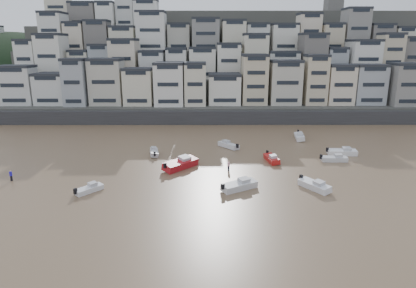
{
  "coord_description": "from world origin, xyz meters",
  "views": [
    {
      "loc": [
        6.61,
        -30.45,
        20.48
      ],
      "look_at": [
        6.76,
        30.0,
        4.0
      ],
      "focal_mm": 32.0,
      "sensor_mm": 36.0,
      "label": 1
    }
  ],
  "objects_px": {
    "boat_b": "(315,184)",
    "person_pink": "(229,166)",
    "boat_a": "(239,184)",
    "person_blue": "(11,175)",
    "boat_c": "(180,163)",
    "boat_e": "(272,158)",
    "boat_h": "(229,144)",
    "boat_i": "(299,136)",
    "boat_d": "(334,158)",
    "boat_f": "(154,152)",
    "boat_j": "(89,188)",
    "boat_g": "(342,151)"
  },
  "relations": [
    {
      "from": "boat_c",
      "to": "boat_e",
      "type": "xyz_separation_m",
      "value": [
        16.03,
        3.73,
        -0.28
      ]
    },
    {
      "from": "boat_c",
      "to": "person_blue",
      "type": "bearing_deg",
      "value": 144.48
    },
    {
      "from": "boat_j",
      "to": "boat_c",
      "type": "bearing_deg",
      "value": -9.62
    },
    {
      "from": "boat_c",
      "to": "boat_j",
      "type": "xyz_separation_m",
      "value": [
        -12.29,
        -10.3,
        -0.39
      ]
    },
    {
      "from": "boat_h",
      "to": "boat_c",
      "type": "bearing_deg",
      "value": 106.65
    },
    {
      "from": "boat_f",
      "to": "boat_j",
      "type": "relative_size",
      "value": 1.08
    },
    {
      "from": "boat_d",
      "to": "person_pink",
      "type": "bearing_deg",
      "value": -164.08
    },
    {
      "from": "boat_c",
      "to": "boat_g",
      "type": "bearing_deg",
      "value": -33.87
    },
    {
      "from": "boat_h",
      "to": "boat_j",
      "type": "distance_m",
      "value": 31.36
    },
    {
      "from": "boat_d",
      "to": "boat_b",
      "type": "bearing_deg",
      "value": -117.36
    },
    {
      "from": "boat_d",
      "to": "person_blue",
      "type": "height_order",
      "value": "person_blue"
    },
    {
      "from": "boat_g",
      "to": "boat_i",
      "type": "height_order",
      "value": "boat_i"
    },
    {
      "from": "boat_b",
      "to": "boat_d",
      "type": "height_order",
      "value": "boat_b"
    },
    {
      "from": "boat_b",
      "to": "boat_c",
      "type": "xyz_separation_m",
      "value": [
        -20.06,
        9.29,
        0.24
      ]
    },
    {
      "from": "boat_b",
      "to": "person_blue",
      "type": "xyz_separation_m",
      "value": [
        -45.72,
        3.53,
        0.11
      ]
    },
    {
      "from": "person_blue",
      "to": "boat_i",
      "type": "bearing_deg",
      "value": 26.66
    },
    {
      "from": "boat_h",
      "to": "boat_j",
      "type": "relative_size",
      "value": 1.21
    },
    {
      "from": "boat_h",
      "to": "boat_e",
      "type": "bearing_deg",
      "value": 179.32
    },
    {
      "from": "boat_c",
      "to": "boat_b",
      "type": "bearing_deg",
      "value": -73.02
    },
    {
      "from": "boat_a",
      "to": "boat_e",
      "type": "bearing_deg",
      "value": 31.26
    },
    {
      "from": "person_pink",
      "to": "boat_a",
      "type": "bearing_deg",
      "value": -82.5
    },
    {
      "from": "boat_d",
      "to": "person_blue",
      "type": "bearing_deg",
      "value": -168.23
    },
    {
      "from": "boat_f",
      "to": "boat_i",
      "type": "xyz_separation_m",
      "value": [
        30.41,
        11.71,
        0.15
      ]
    },
    {
      "from": "boat_c",
      "to": "boat_h",
      "type": "bearing_deg",
      "value": 7.36
    },
    {
      "from": "boat_h",
      "to": "person_pink",
      "type": "height_order",
      "value": "person_pink"
    },
    {
      "from": "boat_e",
      "to": "boat_h",
      "type": "xyz_separation_m",
      "value": [
        -7.2,
        9.15,
        0.02
      ]
    },
    {
      "from": "person_blue",
      "to": "boat_b",
      "type": "bearing_deg",
      "value": -4.42
    },
    {
      "from": "boat_e",
      "to": "boat_f",
      "type": "relative_size",
      "value": 1.09
    },
    {
      "from": "boat_g",
      "to": "person_blue",
      "type": "relative_size",
      "value": 3.38
    },
    {
      "from": "boat_b",
      "to": "boat_g",
      "type": "relative_size",
      "value": 0.95
    },
    {
      "from": "boat_e",
      "to": "boat_j",
      "type": "bearing_deg",
      "value": -73.14
    },
    {
      "from": "boat_a",
      "to": "boat_d",
      "type": "xyz_separation_m",
      "value": [
        18.15,
        13.22,
        -0.13
      ]
    },
    {
      "from": "boat_a",
      "to": "person_pink",
      "type": "height_order",
      "value": "person_pink"
    },
    {
      "from": "boat_d",
      "to": "boat_f",
      "type": "relative_size",
      "value": 1.03
    },
    {
      "from": "boat_b",
      "to": "boat_c",
      "type": "height_order",
      "value": "boat_c"
    },
    {
      "from": "person_pink",
      "to": "person_blue",
      "type": "bearing_deg",
      "value": -172.16
    },
    {
      "from": "boat_b",
      "to": "boat_e",
      "type": "xyz_separation_m",
      "value": [
        -4.03,
        13.02,
        -0.04
      ]
    },
    {
      "from": "boat_d",
      "to": "person_pink",
      "type": "xyz_separation_m",
      "value": [
        -19.24,
        -4.94,
        0.19
      ]
    },
    {
      "from": "boat_f",
      "to": "person_blue",
      "type": "distance_m",
      "value": 24.29
    },
    {
      "from": "boat_b",
      "to": "person_pink",
      "type": "relative_size",
      "value": 3.21
    },
    {
      "from": "person_blue",
      "to": "person_pink",
      "type": "bearing_deg",
      "value": 7.84
    },
    {
      "from": "boat_j",
      "to": "person_pink",
      "type": "bearing_deg",
      "value": -25.29
    },
    {
      "from": "boat_b",
      "to": "boat_f",
      "type": "xyz_separation_m",
      "value": [
        -25.63,
        17.19,
        -0.1
      ]
    },
    {
      "from": "boat_c",
      "to": "boat_d",
      "type": "relative_size",
      "value": 1.46
    },
    {
      "from": "boat_c",
      "to": "person_pink",
      "type": "distance_m",
      "value": 8.14
    },
    {
      "from": "boat_d",
      "to": "person_blue",
      "type": "distance_m",
      "value": 53.82
    },
    {
      "from": "boat_e",
      "to": "boat_j",
      "type": "height_order",
      "value": "boat_e"
    },
    {
      "from": "person_pink",
      "to": "boat_i",
      "type": "bearing_deg",
      "value": 50.99
    },
    {
      "from": "boat_f",
      "to": "boat_h",
      "type": "xyz_separation_m",
      "value": [
        14.4,
        4.98,
        0.08
      ]
    },
    {
      "from": "person_blue",
      "to": "person_pink",
      "type": "xyz_separation_m",
      "value": [
        33.72,
        4.64,
        0.0
      ]
    }
  ]
}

